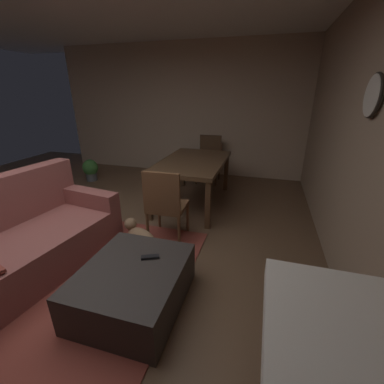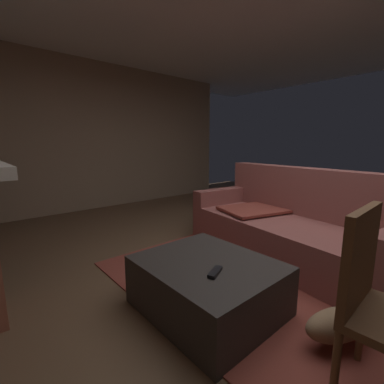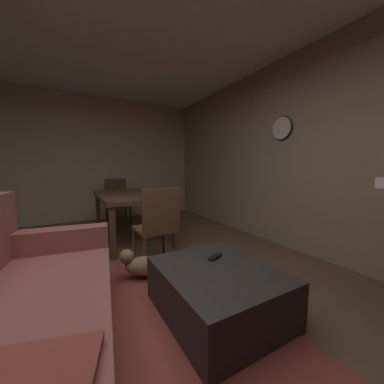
{
  "view_description": "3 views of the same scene",
  "coord_description": "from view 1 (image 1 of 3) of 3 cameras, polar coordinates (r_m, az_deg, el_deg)",
  "views": [
    {
      "loc": [
        -1.66,
        -1.79,
        1.76
      ],
      "look_at": [
        0.53,
        -1.15,
        0.85
      ],
      "focal_mm": 23.75,
      "sensor_mm": 36.0,
      "label": 1
    },
    {
      "loc": [
        1.16,
        -2.09,
        1.22
      ],
      "look_at": [
        -0.33,
        -0.79,
        0.86
      ],
      "focal_mm": 24.72,
      "sensor_mm": 36.0,
      "label": 2
    },
    {
      "loc": [
        -1.45,
        0.16,
        1.16
      ],
      "look_at": [
        0.54,
        -0.96,
        0.9
      ],
      "focal_mm": 20.46,
      "sensor_mm": 36.0,
      "label": 3
    }
  ],
  "objects": [
    {
      "name": "dining_table",
      "position": [
        4.09,
        0.21,
        6.16
      ],
      "size": [
        1.65,
        0.98,
        0.74
      ],
      "color": "#513823",
      "rests_on": "ground"
    },
    {
      "name": "dining_chair_west",
      "position": [
        3.05,
        -6.07,
        -2.35
      ],
      "size": [
        0.46,
        0.46,
        0.93
      ],
      "color": "brown",
      "rests_on": "ground"
    },
    {
      "name": "wall_clock",
      "position": [
        2.5,
        35.56,
        17.18
      ],
      "size": [
        0.34,
        0.03,
        0.34
      ],
      "color": "silver"
    },
    {
      "name": "floor",
      "position": [
        3.01,
        -25.8,
        -16.58
      ],
      "size": [
        9.32,
        9.32,
        0.0
      ],
      "primitive_type": "plane",
      "color": "brown"
    },
    {
      "name": "couch",
      "position": [
        3.09,
        -37.14,
        -10.8
      ],
      "size": [
        2.34,
        1.22,
        0.96
      ],
      "color": "#8C4C47",
      "rests_on": "ground"
    },
    {
      "name": "area_rug",
      "position": [
        2.84,
        -24.68,
        -18.85
      ],
      "size": [
        2.6,
        2.0,
        0.01
      ],
      "primitive_type": "cube",
      "color": "brown",
      "rests_on": "ground"
    },
    {
      "name": "potted_plant",
      "position": [
        5.73,
        -21.83,
        4.76
      ],
      "size": [
        0.31,
        0.31,
        0.45
      ],
      "color": "#474C51",
      "rests_on": "ground"
    },
    {
      "name": "wall_right_window_side",
      "position": [
        5.84,
        -1.78,
        17.72
      ],
      "size": [
        0.12,
        5.67,
        2.71
      ],
      "primitive_type": "cube",
      "color": "#C4AA91",
      "rests_on": "ground"
    },
    {
      "name": "tv_remote",
      "position": [
        2.36,
        -9.37,
        -14.22
      ],
      "size": [
        0.11,
        0.17,
        0.02
      ],
      "primitive_type": "cube",
      "rotation": [
        0.0,
        0.0,
        0.42
      ],
      "color": "black",
      "rests_on": "ottoman_coffee_table"
    },
    {
      "name": "dining_chair_east",
      "position": [
        5.27,
        3.88,
        8.07
      ],
      "size": [
        0.45,
        0.45,
        0.93
      ],
      "color": "#513823",
      "rests_on": "ground"
    },
    {
      "name": "ottoman_coffee_table",
      "position": [
        2.4,
        -12.93,
        -19.77
      ],
      "size": [
        0.98,
        0.83,
        0.38
      ],
      "primitive_type": "cube",
      "color": "#2D2826",
      "rests_on": "ground"
    },
    {
      "name": "small_dog",
      "position": [
        3.13,
        -11.67,
        -9.43
      ],
      "size": [
        0.36,
        0.5,
        0.28
      ],
      "color": "#8C6B4C",
      "rests_on": "ground"
    }
  ]
}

